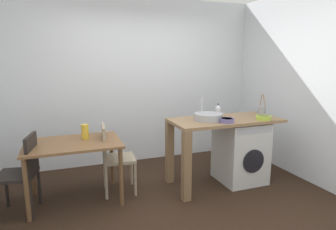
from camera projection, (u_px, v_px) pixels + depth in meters
The scene contains 16 objects.
ground_plane at pixel (170, 206), 3.38m from camera, with size 5.46×5.46×0.00m, color black.
wall_back at pixel (133, 82), 4.74m from camera, with size 4.60×0.10×2.70m, color silver.
wall_counter_side at pixel (319, 87), 3.85m from camera, with size 0.10×3.80×2.70m, color silver.
dining_table at pixel (74, 150), 3.41m from camera, with size 1.10×0.76×0.74m.
chair_person_seat at pixel (23, 170), 3.15m from camera, with size 0.46×0.46×0.90m.
chair_opposite at pixel (113, 155), 3.65m from camera, with size 0.43×0.43×0.90m.
kitchen_counter at pixel (211, 131), 3.82m from camera, with size 1.50×0.68×0.92m.
washing_machine at pixel (240, 151), 4.04m from camera, with size 0.60×0.61×0.86m.
sink_basin at pixel (208, 117), 3.76m from camera, with size 0.38×0.38×0.09m, color #9EA0A5.
tap at pixel (202, 108), 3.91m from camera, with size 0.02×0.02×0.28m, color #B2B2B7.
bottle_tall_green at pixel (218, 111), 3.98m from camera, with size 0.07×0.07×0.19m.
mixing_bowl at pixel (227, 120), 3.64m from camera, with size 0.19×0.19×0.05m.
utensil_crock at pixel (262, 110), 4.11m from camera, with size 0.11×0.11×0.30m.
colander at pixel (264, 117), 3.81m from camera, with size 0.20×0.20×0.06m.
vase at pixel (85, 132), 3.52m from camera, with size 0.09×0.09×0.18m, color gold.
scissors at pixel (226, 120), 3.75m from camera, with size 0.15×0.06×0.01m.
Camera 1 is at (-1.10, -2.91, 1.70)m, focal length 30.51 mm.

